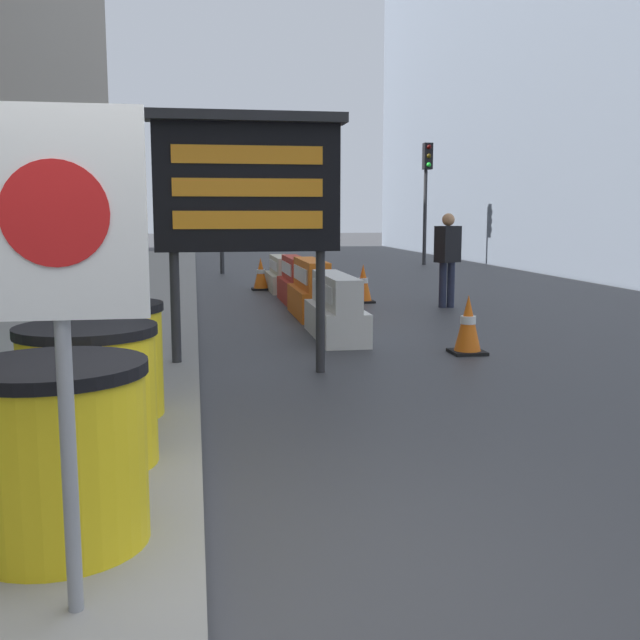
# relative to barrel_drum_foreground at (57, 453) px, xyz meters

# --- Properties ---
(ground_plane) EXTENTS (120.00, 120.00, 0.00)m
(ground_plane) POSITION_rel_barrel_drum_foreground_xyz_m (0.67, -0.38, -0.60)
(ground_plane) COLOR #38383A
(barrel_drum_foreground) EXTENTS (0.86, 0.86, 0.87)m
(barrel_drum_foreground) POSITION_rel_barrel_drum_foreground_xyz_m (0.00, 0.00, 0.00)
(barrel_drum_foreground) COLOR yellow
(barrel_drum_foreground) RESTS_ON sidewalk_left
(barrel_drum_middle) EXTENTS (0.86, 0.86, 0.87)m
(barrel_drum_middle) POSITION_rel_barrel_drum_foreground_xyz_m (-0.01, 1.14, 0.00)
(barrel_drum_middle) COLOR yellow
(barrel_drum_middle) RESTS_ON sidewalk_left
(barrel_drum_back) EXTENTS (0.86, 0.86, 0.87)m
(barrel_drum_back) POSITION_rel_barrel_drum_foreground_xyz_m (-0.02, 2.29, 0.00)
(barrel_drum_back) COLOR yellow
(barrel_drum_back) RESTS_ON sidewalk_left
(warning_sign) EXTENTS (0.65, 0.08, 1.93)m
(warning_sign) POSITION_rel_barrel_drum_foreground_xyz_m (0.16, -0.66, 0.95)
(warning_sign) COLOR gray
(warning_sign) RESTS_ON sidewalk_left
(message_board) EXTENTS (2.02, 0.36, 2.71)m
(message_board) POSITION_rel_barrel_drum_foreground_xyz_m (1.20, 4.29, 1.38)
(message_board) COLOR #28282B
(message_board) RESTS_ON ground_plane
(jersey_barrier_white) EXTENTS (0.59, 1.89, 0.87)m
(jersey_barrier_white) POSITION_rel_barrel_drum_foreground_xyz_m (2.54, 6.46, -0.21)
(jersey_barrier_white) COLOR silver
(jersey_barrier_white) RESTS_ON ground_plane
(jersey_barrier_orange_near) EXTENTS (0.57, 1.85, 0.94)m
(jersey_barrier_orange_near) POSITION_rel_barrel_drum_foreground_xyz_m (2.54, 8.64, -0.18)
(jersey_barrier_orange_near) COLOR orange
(jersey_barrier_orange_near) RESTS_ON ground_plane
(jersey_barrier_red_striped) EXTENTS (0.50, 1.74, 0.87)m
(jersey_barrier_red_striped) POSITION_rel_barrel_drum_foreground_xyz_m (2.54, 10.72, -0.21)
(jersey_barrier_red_striped) COLOR red
(jersey_barrier_red_striped) RESTS_ON ground_plane
(jersey_barrier_cream) EXTENTS (0.60, 1.88, 0.76)m
(jersey_barrier_cream) POSITION_rel_barrel_drum_foreground_xyz_m (2.54, 12.87, -0.26)
(jersey_barrier_cream) COLOR beige
(jersey_barrier_cream) RESTS_ON ground_plane
(traffic_cone_near) EXTENTS (0.40, 0.40, 0.72)m
(traffic_cone_near) POSITION_rel_barrel_drum_foreground_xyz_m (2.09, 13.10, -0.25)
(traffic_cone_near) COLOR black
(traffic_cone_near) RESTS_ON ground_plane
(traffic_cone_mid) EXTENTS (0.41, 0.41, 0.73)m
(traffic_cone_mid) POSITION_rel_barrel_drum_foreground_xyz_m (3.92, 5.05, -0.24)
(traffic_cone_mid) COLOR black
(traffic_cone_mid) RESTS_ON ground_plane
(traffic_cone_far) EXTENTS (0.41, 0.41, 0.74)m
(traffic_cone_far) POSITION_rel_barrel_drum_foreground_xyz_m (3.82, 10.42, -0.24)
(traffic_cone_far) COLOR black
(traffic_cone_far) RESTS_ON ground_plane
(traffic_light_near_curb) EXTENTS (0.28, 0.45, 3.63)m
(traffic_light_near_curb) POSITION_rel_barrel_drum_foreground_xyz_m (1.41, 17.66, 2.05)
(traffic_light_near_curb) COLOR #2D2D30
(traffic_light_near_curb) RESTS_ON ground_plane
(traffic_light_far_side) EXTENTS (0.28, 0.45, 3.94)m
(traffic_light_far_side) POSITION_rel_barrel_drum_foreground_xyz_m (8.16, 20.30, 2.26)
(traffic_light_far_side) COLOR #2D2D30
(traffic_light_far_side) RESTS_ON ground_plane
(pedestrian_worker) EXTENTS (0.52, 0.46, 1.70)m
(pedestrian_worker) POSITION_rel_barrel_drum_foreground_xyz_m (5.15, 9.43, 0.41)
(pedestrian_worker) COLOR #23283D
(pedestrian_worker) RESTS_ON ground_plane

